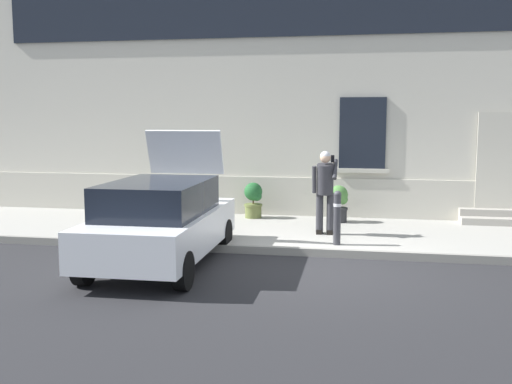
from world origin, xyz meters
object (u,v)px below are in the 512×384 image
Objects in this scene: hatchback_car_white at (161,221)px; planter_olive at (254,199)px; bollard_far_left at (145,210)px; person_on_phone at (325,187)px; bollard_near_person at (337,216)px; planter_charcoal at (339,203)px; planter_cream at (172,197)px.

hatchback_car_white is 4.39m from planter_olive.
bollard_far_left is 3.71m from person_on_phone.
planter_charcoal is at bearing 92.16° from bollard_near_person.
planter_charcoal is (2.85, 4.11, -0.19)m from hatchback_car_white.
bollard_near_person reaches higher than planter_charcoal.
bollard_near_person is at bearing 0.00° from bollard_far_left.
person_on_phone is at bearing 108.05° from bollard_near_person.
planter_cream is at bearing 97.33° from bollard_far_left.
planter_cream is at bearing 106.50° from hatchback_car_white.
hatchback_car_white is at bearing -100.44° from planter_olive.
hatchback_car_white is 4.46m from planter_cream.
bollard_near_person is at bearing 28.44° from hatchback_car_white.
bollard_far_left is 0.60× the size of person_on_phone.
planter_cream is at bearing 177.79° from planter_charcoal.
planter_cream is (-0.34, 2.67, -0.11)m from bollard_far_left.
planter_cream is 1.00× the size of planter_charcoal.
planter_cream is 1.00× the size of planter_olive.
bollard_near_person is 3.47m from planter_olive.
hatchback_car_white is 2.35× the size of person_on_phone.
bollard_far_left is (-3.87, 0.00, 0.00)m from bollard_near_person.
planter_olive is (-1.85, 1.78, -0.54)m from person_on_phone.
bollard_near_person is 1.00× the size of bollard_far_left.
person_on_phone reaches higher than planter_cream.
bollard_far_left is at bearing -82.67° from planter_cream.
planter_charcoal is at bearing -2.21° from planter_cream.
planter_cream is at bearing -178.94° from planter_olive.
bollard_far_left is (-0.92, 1.60, -0.09)m from hatchback_car_white.
planter_charcoal is (-0.09, 2.52, -0.11)m from bollard_near_person.
bollard_near_person is 1.08m from person_on_phone.
planter_olive and planter_charcoal have the same top height.
hatchback_car_white is at bearing -124.75° from planter_charcoal.
hatchback_car_white is 3.92× the size of bollard_near_person.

